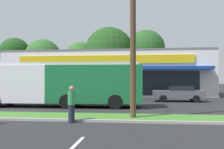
% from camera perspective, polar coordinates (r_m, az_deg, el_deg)
% --- Properties ---
extents(grass_median, '(56.00, 2.20, 0.12)m').
position_cam_1_polar(grass_median, '(14.03, -12.34, -9.19)').
color(grass_median, '#427A2D').
rests_on(grass_median, ground_plane).
extents(curb_lip, '(56.00, 0.24, 0.12)m').
position_cam_1_polar(curb_lip, '(12.90, -14.14, -9.90)').
color(curb_lip, '#99968C').
rests_on(curb_lip, ground_plane).
extents(storefront_building, '(25.86, 15.21, 5.63)m').
position_cam_1_polar(storefront_building, '(36.34, -0.25, 0.12)').
color(storefront_building, silver).
rests_on(storefront_building, ground_plane).
extents(tree_far_left, '(5.63, 5.63, 9.86)m').
position_cam_1_polar(tree_far_left, '(50.87, -21.12, 4.59)').
color(tree_far_left, '#473323').
rests_on(tree_far_left, ground_plane).
extents(tree_left, '(6.25, 6.25, 9.04)m').
position_cam_1_polar(tree_left, '(45.57, -15.32, 3.80)').
color(tree_left, '#473323').
rests_on(tree_left, ground_plane).
extents(tree_mid_left, '(5.64, 5.64, 8.55)m').
position_cam_1_polar(tree_mid_left, '(44.51, -7.11, 3.64)').
color(tree_mid_left, '#473323').
rests_on(tree_mid_left, ground_plane).
extents(tree_mid, '(8.08, 8.08, 10.68)m').
position_cam_1_polar(tree_mid, '(41.87, -0.61, 5.18)').
color(tree_mid, '#473323').
rests_on(tree_mid, ground_plane).
extents(tree_mid_right, '(6.17, 6.17, 10.15)m').
position_cam_1_polar(tree_mid_right, '(41.95, 7.73, 5.75)').
color(tree_mid_right, '#473323').
rests_on(tree_mid_right, ground_plane).
extents(utility_pole, '(3.09, 2.40, 10.92)m').
position_cam_1_polar(utility_pole, '(13.42, 4.16, 15.23)').
color(utility_pole, '#4C3826').
rests_on(utility_pole, ground_plane).
extents(city_bus, '(12.49, 2.96, 3.25)m').
position_cam_1_polar(city_bus, '(19.26, -11.97, -1.89)').
color(city_bus, '#196638').
rests_on(city_bus, ground_plane).
extents(car_0, '(4.60, 1.98, 1.42)m').
position_cam_1_polar(car_0, '(24.10, 14.79, -4.14)').
color(car_0, '#515459').
rests_on(car_0, ground_plane).
extents(car_2, '(4.40, 1.99, 1.51)m').
position_cam_1_polar(car_2, '(26.20, -15.92, -3.82)').
color(car_2, '#9E998C').
rests_on(car_2, ground_plane).
extents(pedestrian_near_bench, '(0.35, 0.35, 1.72)m').
position_cam_1_polar(pedestrian_near_bench, '(12.11, -9.14, -6.65)').
color(pedestrian_near_bench, '#1E2338').
rests_on(pedestrian_near_bench, ground_plane).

